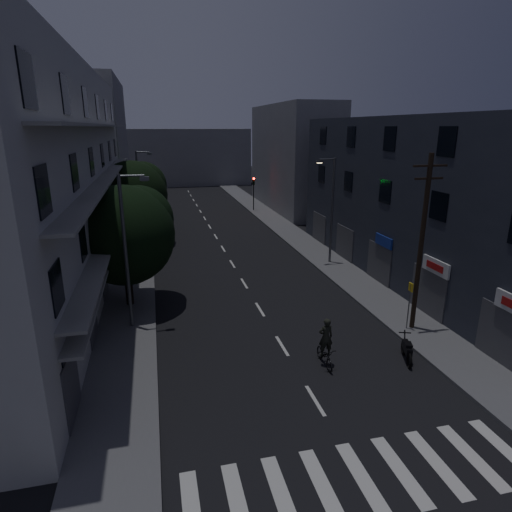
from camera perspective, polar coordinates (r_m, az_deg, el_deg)
name	(u,v)px	position (r m, az deg, el deg)	size (l,w,h in m)	color
ground	(222,247)	(38.34, -4.53, 1.18)	(160.00, 160.00, 0.00)	black
sidewalk_left	(135,252)	(37.95, -15.78, 0.53)	(3.00, 90.00, 0.15)	#565659
sidewalk_right	(302,241)	(40.12, 6.11, 1.95)	(3.00, 90.00, 0.15)	#565659
crosswalk	(362,478)	(15.10, 14.00, -26.79)	(10.90, 3.00, 0.01)	beige
lane_markings	(213,231)	(44.33, -5.82, 3.30)	(0.15, 60.50, 0.01)	beige
building_left	(50,182)	(30.36, -25.79, 8.91)	(7.00, 36.00, 14.00)	#B1B1AC
building_right	(420,201)	(31.36, 21.08, 6.88)	(6.19, 28.00, 11.00)	#282C36
building_far_left	(99,146)	(59.88, -20.16, 13.63)	(6.00, 20.00, 16.00)	slate
building_far_right	(292,158)	(56.46, 4.88, 12.90)	(6.00, 20.00, 13.00)	slate
building_far_end	(183,157)	(81.87, -9.75, 12.87)	(24.00, 8.00, 10.00)	slate
tree_near	(125,231)	(25.59, -17.06, 3.17)	(5.75, 5.75, 7.10)	black
tree_mid	(133,193)	(39.42, -16.05, 8.13)	(6.03, 6.03, 7.42)	black
tree_far	(134,187)	(47.38, -15.94, 8.80)	(5.25, 5.25, 6.49)	black
traffic_signal_far_right	(254,187)	(54.46, -0.32, 9.22)	(0.28, 0.37, 4.10)	black
traffic_signal_far_left	(148,191)	(52.36, -14.22, 8.40)	(0.28, 0.37, 4.10)	black
street_lamp_left_near	(127,245)	(22.51, -16.78, 1.40)	(1.51, 0.25, 8.00)	#55585D
street_lamp_right	(331,206)	(33.04, 9.95, 6.63)	(1.51, 0.25, 8.00)	#54545B
street_lamp_left_far	(140,189)	(43.12, -15.21, 8.64)	(1.51, 0.25, 8.00)	#525559
utility_pole	(422,241)	(22.84, 21.21, 1.89)	(1.80, 0.24, 9.00)	black
bus_stop_sign	(410,297)	(23.50, 19.82, -5.22)	(0.06, 0.35, 2.52)	#595B60
motorcycle	(407,350)	(21.22, 19.46, -11.79)	(0.88, 1.84, 1.23)	black
cyclist	(325,349)	(19.81, 9.20, -12.20)	(0.67, 1.80, 2.28)	black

